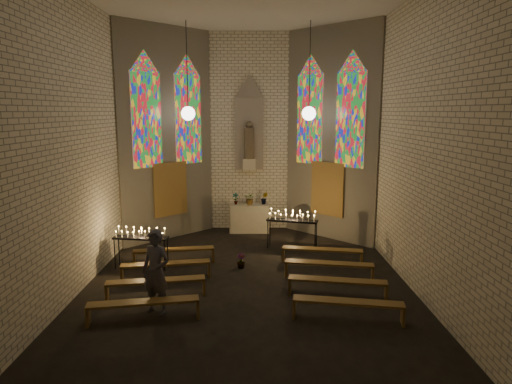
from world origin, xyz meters
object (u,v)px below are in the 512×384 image
votive_stand_right (292,218)px  aisle_flower_pot (241,261)px  visitor (156,272)px  altar (249,218)px  votive_stand_left (141,235)px

votive_stand_right → aisle_flower_pot: bearing=-115.4°
aisle_flower_pot → visitor: 3.35m
altar → visitor: (-1.92, -6.65, 0.41)m
altar → visitor: visitor is taller
altar → aisle_flower_pot: bearing=-92.8°
aisle_flower_pot → votive_stand_left: 2.84m
altar → votive_stand_right: size_ratio=0.86×
altar → votive_stand_right: 2.53m
aisle_flower_pot → visitor: size_ratio=0.22×
altar → aisle_flower_pot: size_ratio=3.48×
votive_stand_left → visitor: (1.01, -2.80, -0.03)m
votive_stand_left → votive_stand_right: bearing=29.6°
votive_stand_left → visitor: visitor is taller
votive_stand_left → visitor: size_ratio=0.84×
altar → votive_stand_left: votive_stand_left is taller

